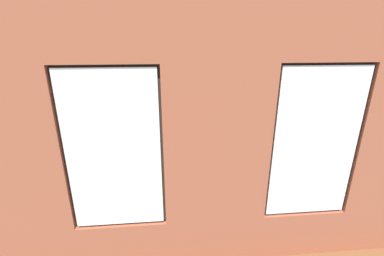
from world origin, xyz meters
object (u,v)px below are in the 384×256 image
object	(u,v)px
table_plant_small	(160,140)
potted_plant_foreground_right	(107,119)
potted_plant_corner_near_left	(267,111)
media_console	(73,165)
remote_black	(186,143)
couch_left	(293,153)
potted_plant_by_left_couch	(257,133)
couch_by_window	(192,207)
tv_flatscreen	(68,136)
potted_plant_between_couches	(278,177)
candle_jar	(180,140)
potted_plant_near_tv	(82,173)
cup_ceramic	(172,139)
coffee_table	(180,144)
papasan_chair	(194,127)
potted_plant_corner_far_left	(361,184)

from	to	relation	value
table_plant_small	potted_plant_foreground_right	world-z (taller)	potted_plant_foreground_right
potted_plant_corner_near_left	media_console	bearing A→B (deg)	22.96
potted_plant_corner_near_left	remote_black	bearing A→B (deg)	31.77
couch_left	potted_plant_by_left_couch	world-z (taller)	couch_left
media_console	potted_plant_foreground_right	size ratio (longest dim) A/B	1.31
couch_by_window	table_plant_small	distance (m)	2.38
tv_flatscreen	potted_plant_foreground_right	size ratio (longest dim) A/B	1.30
potted_plant_by_left_couch	potted_plant_between_couches	bearing A→B (deg)	76.21
candle_jar	potted_plant_near_tv	distance (m)	2.47
potted_plant_corner_near_left	potted_plant_between_couches	world-z (taller)	potted_plant_between_couches
cup_ceramic	potted_plant_between_couches	distance (m)	2.96
candle_jar	tv_flatscreen	distance (m)	2.45
couch_left	potted_plant_by_left_couch	bearing A→B (deg)	-158.69
couch_by_window	media_console	xyz separation A→B (m)	(2.38, -1.78, -0.09)
couch_left	potted_plant_between_couches	world-z (taller)	potted_plant_between_couches
coffee_table	potted_plant_near_tv	xyz separation A→B (m)	(1.77, 1.71, 0.25)
couch_left	potted_plant_foreground_right	bearing A→B (deg)	-110.26
potted_plant_foreground_right	potted_plant_near_tv	size ratio (longest dim) A/B	0.83
couch_left	candle_jar	world-z (taller)	couch_left
potted_plant_between_couches	remote_black	bearing A→B (deg)	-60.76
remote_black	potted_plant_by_left_couch	bearing A→B (deg)	-119.12
tv_flatscreen	papasan_chair	bearing A→B (deg)	-148.18
candle_jar	tv_flatscreen	size ratio (longest dim) A/B	0.11
candle_jar	potted_plant_between_couches	size ratio (longest dim) A/B	0.09
tv_flatscreen	potted_plant_near_tv	size ratio (longest dim) A/B	1.07
cup_ceramic	remote_black	world-z (taller)	cup_ceramic
potted_plant_foreground_right	potted_plant_by_left_couch	bearing A→B (deg)	169.41
couch_left	media_console	world-z (taller)	couch_left
couch_by_window	potted_plant_near_tv	size ratio (longest dim) A/B	1.60
couch_left	potted_plant_near_tv	world-z (taller)	potted_plant_near_tv
potted_plant_near_tv	potted_plant_between_couches	bearing A→B (deg)	167.89
media_console	potted_plant_foreground_right	bearing A→B (deg)	-98.25
potted_plant_foreground_right	potted_plant_by_left_couch	size ratio (longest dim) A/B	1.90
table_plant_small	remote_black	size ratio (longest dim) A/B	1.36
potted_plant_corner_far_left	potted_plant_foreground_right	xyz separation A→B (m)	(4.71, -3.95, -0.04)
media_console	candle_jar	bearing A→B (deg)	-164.43
remote_black	potted_plant_near_tv	world-z (taller)	potted_plant_near_tv
remote_black	potted_plant_between_couches	world-z (taller)	potted_plant_between_couches
cup_ceramic	papasan_chair	bearing A→B (deg)	-123.01
candle_jar	papasan_chair	xyz separation A→B (m)	(-0.43, -1.06, -0.04)
table_plant_small	media_console	world-z (taller)	table_plant_small
tv_flatscreen	potted_plant_corner_near_left	bearing A→B (deg)	-157.06
tv_flatscreen	potted_plant_foreground_right	bearing A→B (deg)	-98.26
couch_by_window	remote_black	bearing A→B (deg)	-91.59
table_plant_small	potted_plant_by_left_couch	world-z (taller)	table_plant_small
candle_jar	papasan_chair	bearing A→B (deg)	-111.97
cup_ceramic	potted_plant_foreground_right	distance (m)	2.26
couch_by_window	cup_ceramic	world-z (taller)	couch_by_window
couch_by_window	potted_plant_by_left_couch	distance (m)	3.71
table_plant_small	potted_plant_foreground_right	distance (m)	2.18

